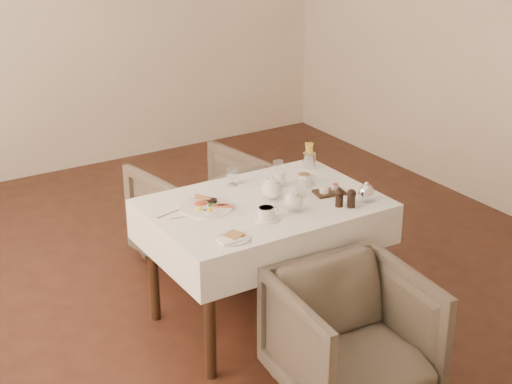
{
  "coord_description": "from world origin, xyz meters",
  "views": [
    {
      "loc": [
        -2.31,
        -3.89,
        2.5
      ],
      "look_at": [
        -0.2,
        -0.5,
        0.82
      ],
      "focal_mm": 55.0,
      "sensor_mm": 36.0,
      "label": 1
    }
  ],
  "objects_px": {
    "armchair_far": "(204,212)",
    "armchair_near": "(352,337)",
    "table": "(264,221)",
    "breakfast_plate": "(206,206)",
    "teapot_centre": "(271,187)"
  },
  "relations": [
    {
      "from": "table",
      "to": "armchair_near",
      "type": "xyz_separation_m",
      "value": [
        0.0,
        -0.82,
        -0.31
      ]
    },
    {
      "from": "armchair_far",
      "to": "armchair_near",
      "type": "bearing_deg",
      "value": 78.32
    },
    {
      "from": "armchair_far",
      "to": "teapot_centre",
      "type": "distance_m",
      "value": 0.96
    },
    {
      "from": "armchair_near",
      "to": "breakfast_plate",
      "type": "xyz_separation_m",
      "value": [
        -0.31,
        0.92,
        0.44
      ]
    },
    {
      "from": "armchair_near",
      "to": "armchair_far",
      "type": "distance_m",
      "value": 1.67
    },
    {
      "from": "armchair_near",
      "to": "breakfast_plate",
      "type": "bearing_deg",
      "value": 114.14
    },
    {
      "from": "armchair_far",
      "to": "teapot_centre",
      "type": "xyz_separation_m",
      "value": [
        -0.0,
        -0.83,
        0.47
      ]
    },
    {
      "from": "armchair_near",
      "to": "teapot_centre",
      "type": "relative_size",
      "value": 4.19
    },
    {
      "from": "armchair_near",
      "to": "armchair_far",
      "type": "xyz_separation_m",
      "value": [
        0.07,
        1.67,
        0.03
      ]
    },
    {
      "from": "table",
      "to": "armchair_far",
      "type": "xyz_separation_m",
      "value": [
        0.07,
        0.85,
        -0.28
      ]
    },
    {
      "from": "armchair_far",
      "to": "breakfast_plate",
      "type": "xyz_separation_m",
      "value": [
        -0.38,
        -0.75,
        0.41
      ]
    },
    {
      "from": "armchair_near",
      "to": "breakfast_plate",
      "type": "height_order",
      "value": "breakfast_plate"
    },
    {
      "from": "table",
      "to": "armchair_far",
      "type": "height_order",
      "value": "table"
    },
    {
      "from": "armchair_near",
      "to": "table",
      "type": "bearing_deg",
      "value": 95.48
    },
    {
      "from": "armchair_near",
      "to": "armchair_far",
      "type": "height_order",
      "value": "armchair_far"
    }
  ]
}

